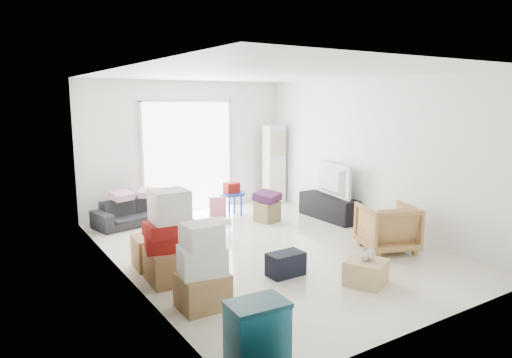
{
  "coord_description": "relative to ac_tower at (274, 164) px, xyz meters",
  "views": [
    {
      "loc": [
        -3.88,
        -5.76,
        2.31
      ],
      "look_at": [
        -0.09,
        0.2,
        1.08
      ],
      "focal_mm": 32.0,
      "sensor_mm": 36.0,
      "label": 1
    }
  ],
  "objects": [
    {
      "name": "room_shell",
      "position": [
        -1.95,
        -2.65,
        0.48
      ],
      "size": [
        4.98,
        6.48,
        3.18
      ],
      "color": "silver",
      "rests_on": "ground"
    },
    {
      "name": "sliding_door",
      "position": [
        -1.95,
        0.33,
        0.37
      ],
      "size": [
        2.1,
        0.04,
        2.33
      ],
      "color": "white",
      "rests_on": "room_shell"
    },
    {
      "name": "ac_tower",
      "position": [
        0.0,
        0.0,
        0.0
      ],
      "size": [
        0.45,
        0.3,
        1.75
      ],
      "primitive_type": "cube",
      "color": "white",
      "rests_on": "room_shell"
    },
    {
      "name": "tv_console",
      "position": [
        0.05,
        -1.82,
        -0.65
      ],
      "size": [
        0.41,
        1.37,
        0.46
      ],
      "primitive_type": "cube",
      "color": "black",
      "rests_on": "room_shell"
    },
    {
      "name": "television",
      "position": [
        0.05,
        -1.82,
        -0.35
      ],
      "size": [
        0.83,
        1.2,
        0.14
      ],
      "primitive_type": "imported",
      "rotation": [
        0.0,
        0.0,
        1.39
      ],
      "color": "black",
      "rests_on": "tv_console"
    },
    {
      "name": "sofa",
      "position": [
        -3.22,
        -0.15,
        -0.56
      ],
      "size": [
        1.69,
        0.79,
        0.64
      ],
      "primitive_type": "imported",
      "rotation": [
        0.0,
        0.0,
        0.2
      ],
      "color": "#222327",
      "rests_on": "room_shell"
    },
    {
      "name": "pillow_left",
      "position": [
        -3.51,
        -0.11,
        -0.17
      ],
      "size": [
        0.5,
        0.44,
        0.13
      ],
      "primitive_type": "cube",
      "rotation": [
        0.0,
        0.0,
        0.33
      ],
      "color": "#C48F9F",
      "rests_on": "sofa"
    },
    {
      "name": "pillow_right",
      "position": [
        -2.99,
        -0.11,
        -0.18
      ],
      "size": [
        0.4,
        0.38,
        0.11
      ],
      "primitive_type": "cube",
      "rotation": [
        0.0,
        0.0,
        -0.54
      ],
      "color": "#C48F9F",
      "rests_on": "sofa"
    },
    {
      "name": "armchair",
      "position": [
        -0.45,
        -3.74,
        -0.47
      ],
      "size": [
        1.0,
        0.97,
        0.8
      ],
      "primitive_type": "imported",
      "rotation": [
        0.0,
        0.0,
        2.77
      ],
      "color": "#AD8B4D",
      "rests_on": "room_shell"
    },
    {
      "name": "storage_bins",
      "position": [
        -3.85,
        -5.31,
        -0.57
      ],
      "size": [
        0.54,
        0.39,
        0.6
      ],
      "rotation": [
        0.0,
        0.0,
        -0.06
      ],
      "color": "#105263",
      "rests_on": "room_shell"
    },
    {
      "name": "box_stack_a",
      "position": [
        -3.75,
        -4.02,
        -0.44
      ],
      "size": [
        0.55,
        0.48,
        0.98
      ],
      "rotation": [
        0.0,
        0.0,
        -0.06
      ],
      "color": "olive",
      "rests_on": "room_shell"
    },
    {
      "name": "box_stack_b",
      "position": [
        -3.75,
        -3.1,
        -0.36
      ],
      "size": [
        0.73,
        0.62,
        1.2
      ],
      "rotation": [
        0.0,
        0.0,
        -0.14
      ],
      "color": "olive",
      "rests_on": "room_shell"
    },
    {
      "name": "box_stack_c",
      "position": [
        -3.72,
        -2.48,
        -0.65
      ],
      "size": [
        0.64,
        0.55,
        0.44
      ],
      "rotation": [
        0.0,
        0.0,
        0.02
      ],
      "color": "olive",
      "rests_on": "room_shell"
    },
    {
      "name": "loose_box",
      "position": [
        -3.16,
        -2.56,
        -0.69
      ],
      "size": [
        0.51,
        0.51,
        0.38
      ],
      "primitive_type": "cube",
      "rotation": [
        0.0,
        0.0,
        -0.15
      ],
      "color": "olive",
      "rests_on": "room_shell"
    },
    {
      "name": "duffel_bag",
      "position": [
        -2.39,
        -3.74,
        -0.72
      ],
      "size": [
        0.49,
        0.3,
        0.31
      ],
      "primitive_type": "cube",
      "rotation": [
        0.0,
        0.0,
        0.01
      ],
      "color": "black",
      "rests_on": "room_shell"
    },
    {
      "name": "ottoman",
      "position": [
        -1.07,
        -1.33,
        -0.68
      ],
      "size": [
        0.46,
        0.46,
        0.38
      ],
      "primitive_type": "cube",
      "rotation": [
        0.0,
        0.0,
        0.22
      ],
      "color": "olive",
      "rests_on": "room_shell"
    },
    {
      "name": "blanket",
      "position": [
        -1.07,
        -1.33,
        -0.42
      ],
      "size": [
        0.56,
        0.56,
        0.14
      ],
      "primitive_type": "cube",
      "rotation": [
        0.0,
        0.0,
        0.44
      ],
      "color": "#481E4C",
      "rests_on": "ottoman"
    },
    {
      "name": "kids_table",
      "position": [
        -1.44,
        -0.59,
        -0.39
      ],
      "size": [
        0.56,
        0.56,
        0.68
      ],
      "rotation": [
        0.0,
        0.0,
        -0.07
      ],
      "color": "#0D35AA",
      "rests_on": "room_shell"
    },
    {
      "name": "toy_walker",
      "position": [
        -1.86,
        -0.86,
        -0.74
      ],
      "size": [
        0.43,
        0.4,
        0.47
      ],
      "rotation": [
        0.0,
        0.0,
        -0.33
      ],
      "color": "silver",
      "rests_on": "room_shell"
    },
    {
      "name": "wood_crate",
      "position": [
        -1.71,
        -4.52,
        -0.72
      ],
      "size": [
        0.62,
        0.62,
        0.31
      ],
      "primitive_type": "cube",
      "rotation": [
        0.0,
        0.0,
        0.43
      ],
      "color": "tan",
      "rests_on": "room_shell"
    },
    {
      "name": "plush_bunny",
      "position": [
        -1.68,
        -4.51,
        -0.5
      ],
      "size": [
        0.27,
        0.16,
        0.13
      ],
      "rotation": [
        0.0,
        0.0,
        0.52
      ],
      "color": "#B2ADA8",
      "rests_on": "wood_crate"
    }
  ]
}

